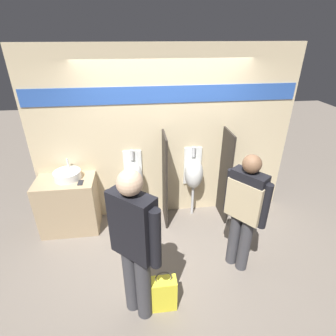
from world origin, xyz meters
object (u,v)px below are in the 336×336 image
Objects in this scene: urinal_near_counter at (133,177)px; urinal_far at (194,173)px; person_in_vest at (245,207)px; cell_phone at (81,183)px; toilet at (250,199)px; shopping_bag at (164,293)px; person_with_lanyard at (134,244)px; sink_basin at (67,175)px.

urinal_near_counter and urinal_far have the same top height.
cell_phone is at bearing 27.93° from person_in_vest.
toilet reaches higher than shopping_bag.
urinal_far is at bearing 67.95° from shopping_bag.
urinal_near_counter is 0.97m from urinal_far.
urinal_far is 0.74× the size of person_in_vest.
person_with_lanyard is (0.00, -1.69, 0.21)m from urinal_near_counter.
sink_basin is 0.46× the size of toilet.
urinal_far reaches higher than sink_basin.
shopping_bag is (1.25, -1.61, -0.72)m from sink_basin.
cell_phone is 0.12× the size of urinal_far.
person_in_vest is (1.33, -1.20, 0.16)m from urinal_near_counter.
person_with_lanyard is at bearing -62.33° from cell_phone.
urinal_far is at bearing 8.00° from cell_phone.
urinal_near_counter is at bearing 4.91° from sink_basin.
shopping_bag is at bearing -52.21° from sink_basin.
urinal_far is (0.97, 0.00, 0.00)m from urinal_near_counter.
person_with_lanyard is (-1.33, -0.49, 0.04)m from person_in_vest.
sink_basin is at bearing 127.79° from shopping_bag.
person_in_vest is (2.29, -1.11, 0.01)m from sink_basin.
sink_basin is 0.32× the size of urinal_near_counter.
toilet is 2.26m from shopping_bag.
person_in_vest is (-0.61, -1.04, 0.65)m from toilet.
sink_basin reaches higher than toilet.
person_in_vest is 1.37m from shopping_bag.
urinal_far is 0.68× the size of person_with_lanyard.
person_with_lanyard reaches higher than cell_phone.
toilet is 0.47× the size of person_with_lanyard.
cell_phone is 0.17× the size of toilet.
sink_basin is 0.22× the size of person_with_lanyard.
urinal_far is (1.72, 0.24, -0.10)m from cell_phone.
shopping_bag is (-1.05, -0.50, -0.73)m from person_in_vest.
toilet is (2.69, 0.09, -0.58)m from cell_phone.
cell_phone is at bearing -178.15° from toilet.
urinal_near_counter is at bearing 99.52° from shopping_bag.
cell_phone is 2.76m from toilet.
urinal_near_counter is at bearing 180.00° from urinal_far.
person_with_lanyard is 0.82m from shopping_bag.
urinal_near_counter is (0.76, 0.24, -0.10)m from cell_phone.
sink_basin is at bearing 26.61° from person_in_vest.
cell_phone reaches higher than toilet.
person_with_lanyard is 3.22× the size of shopping_bag.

